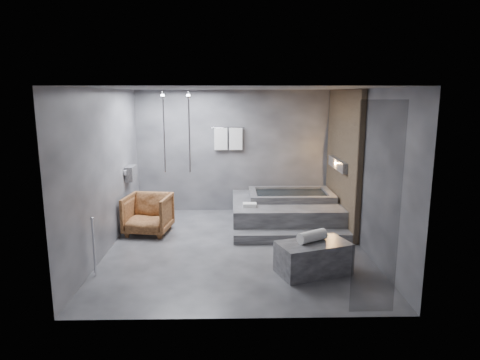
{
  "coord_description": "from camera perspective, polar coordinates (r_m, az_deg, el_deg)",
  "views": [
    {
      "loc": [
        -0.09,
        -7.31,
        2.72
      ],
      "look_at": [
        0.07,
        0.3,
        1.17
      ],
      "focal_mm": 32.0,
      "sensor_mm": 36.0,
      "label": 1
    }
  ],
  "objects": [
    {
      "name": "deck_towel",
      "position": [
        8.53,
        1.3,
        -3.34
      ],
      "size": [
        0.27,
        0.2,
        0.07
      ],
      "primitive_type": "cube",
      "rotation": [
        0.0,
        0.0,
        -0.01
      ],
      "color": "silver",
      "rests_on": "tub_deck"
    },
    {
      "name": "room",
      "position": [
        7.63,
        2.43,
        4.05
      ],
      "size": [
        5.0,
        5.04,
        2.82
      ],
      "color": "#2F2F32",
      "rests_on": "ground"
    },
    {
      "name": "tub_deck",
      "position": [
        9.17,
        5.97,
        -4.19
      ],
      "size": [
        2.2,
        2.0,
        0.5
      ],
      "primitive_type": "cube",
      "color": "#353537",
      "rests_on": "ground"
    },
    {
      "name": "concrete_bench",
      "position": [
        6.75,
        9.74,
        -10.18
      ],
      "size": [
        1.21,
        0.92,
        0.49
      ],
      "primitive_type": "cube",
      "rotation": [
        0.0,
        0.0,
        0.34
      ],
      "color": "#363639",
      "rests_on": "ground"
    },
    {
      "name": "tub_step",
      "position": [
        8.1,
        6.98,
        -7.53
      ],
      "size": [
        2.2,
        0.36,
        0.18
      ],
      "primitive_type": "cube",
      "color": "#353537",
      "rests_on": "ground"
    },
    {
      "name": "driftwood_chair",
      "position": [
        8.62,
        -12.16,
        -4.45
      ],
      "size": [
        0.95,
        0.97,
        0.78
      ],
      "primitive_type": "imported",
      "rotation": [
        0.0,
        0.0,
        -0.14
      ],
      "color": "#452511",
      "rests_on": "ground"
    },
    {
      "name": "rolled_towel",
      "position": [
        6.68,
        9.6,
        -7.4
      ],
      "size": [
        0.5,
        0.4,
        0.17
      ],
      "primitive_type": "cylinder",
      "rotation": [
        0.0,
        1.57,
        0.55
      ],
      "color": "white",
      "rests_on": "concrete_bench"
    }
  ]
}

